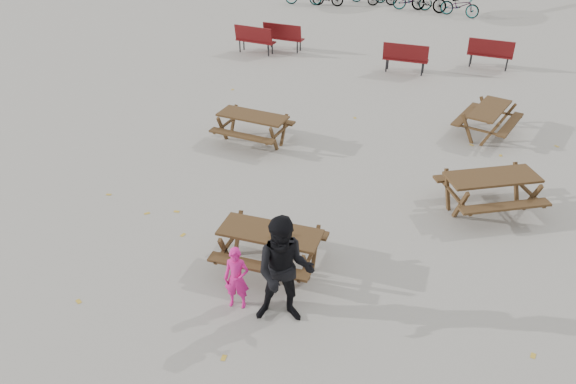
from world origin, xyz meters
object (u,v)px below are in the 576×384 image
(soda_bottle, at_px, (276,232))
(food_tray, at_px, (277,234))
(main_picnic_table, at_px, (270,240))
(child, at_px, (237,278))
(adult, at_px, (284,272))
(picnic_table_north, at_px, (253,129))
(picnic_table_far, at_px, (487,121))
(picnic_table_east, at_px, (489,193))

(soda_bottle, bearing_deg, food_tray, 44.87)
(main_picnic_table, distance_m, child, 1.14)
(adult, height_order, picnic_table_north, adult)
(child, height_order, adult, adult)
(soda_bottle, height_order, child, child)
(food_tray, bearing_deg, picnic_table_north, 116.02)
(soda_bottle, xyz_separation_m, picnic_table_far, (3.41, 7.07, -0.47))
(adult, bearing_deg, child, 162.31)
(soda_bottle, height_order, adult, adult)
(main_picnic_table, height_order, picnic_table_far, main_picnic_table)
(picnic_table_far, bearing_deg, adult, 176.51)
(picnic_table_far, bearing_deg, food_tray, 170.28)
(soda_bottle, distance_m, picnic_table_north, 5.24)
(food_tray, bearing_deg, picnic_table_east, 42.85)
(food_tray, xyz_separation_m, soda_bottle, (-0.01, -0.01, 0.05))
(food_tray, distance_m, soda_bottle, 0.06)
(main_picnic_table, bearing_deg, food_tray, -23.90)
(food_tray, distance_m, child, 1.13)
(food_tray, distance_m, picnic_table_far, 7.85)
(picnic_table_east, bearing_deg, food_tray, -165.84)
(food_tray, height_order, adult, adult)
(main_picnic_table, bearing_deg, picnic_table_north, 114.85)
(child, bearing_deg, picnic_table_north, 99.71)
(child, distance_m, picnic_table_north, 6.09)
(main_picnic_table, xyz_separation_m, picnic_table_far, (3.55, 7.00, -0.21))
(picnic_table_east, height_order, picnic_table_north, picnic_table_east)
(child, relative_size, adult, 0.60)
(adult, bearing_deg, picnic_table_far, 55.66)
(soda_bottle, bearing_deg, main_picnic_table, 152.31)
(soda_bottle, xyz_separation_m, child, (-0.31, -1.06, -0.27))
(child, xyz_separation_m, adult, (0.83, -0.04, 0.39))
(main_picnic_table, relative_size, food_tray, 10.00)
(food_tray, xyz_separation_m, picnic_table_far, (3.40, 7.07, -0.42))
(food_tray, height_order, child, child)
(picnic_table_east, relative_size, picnic_table_far, 1.08)
(adult, relative_size, picnic_table_far, 1.11)
(food_tray, height_order, soda_bottle, soda_bottle)
(child, bearing_deg, picnic_table_far, 56.24)
(child, distance_m, adult, 0.92)
(adult, bearing_deg, food_tray, 99.95)
(child, height_order, picnic_table_east, child)
(main_picnic_table, bearing_deg, child, -98.52)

